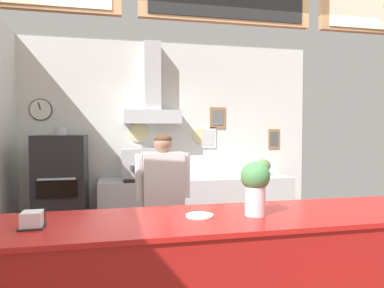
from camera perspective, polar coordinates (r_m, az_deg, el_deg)
name	(u,v)px	position (r m, az deg, el deg)	size (l,w,h in m)	color
back_wall_assembly	(171,132)	(5.13, -3.53, 1.95)	(4.46, 2.95, 2.94)	gray
back_prep_counter	(197,209)	(5.10, 0.87, -10.77)	(2.80, 0.63, 0.91)	silver
pizza_oven	(62,194)	(4.77, -20.94, -7.88)	(0.62, 0.68, 1.64)	#232326
shop_worker	(163,203)	(3.63, -4.85, -9.87)	(0.58, 0.24, 1.57)	#232328
espresso_machine	(138,164)	(4.85, -9.00, -3.39)	(0.46, 0.50, 0.44)	#B7BABF
potted_thyme	(264,166)	(5.36, 11.86, -3.66)	(0.22, 0.22, 0.25)	beige
potted_sage	(163,167)	(4.91, -4.86, -3.91)	(0.24, 0.24, 0.28)	#4C4C51
condiment_plate	(199,215)	(2.23, 1.26, -11.85)	(0.18, 0.18, 0.01)	white
napkin_holder	(32,220)	(2.17, -25.12, -11.47)	(0.14, 0.13, 0.11)	#262628
basil_vase	(255,186)	(2.26, 10.51, -6.99)	(0.19, 0.19, 0.35)	silver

